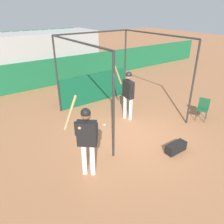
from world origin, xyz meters
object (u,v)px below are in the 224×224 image
folding_chair (203,107)px  equipment_bag (176,147)px  player_batter (128,91)px  baseball (104,125)px  player_waiting (87,136)px

folding_chair → equipment_bag: size_ratio=1.20×
player_batter → baseball: bearing=95.3°
player_waiting → player_batter: bearing=-106.2°
equipment_bag → baseball: (-0.88, 2.59, -0.10)m
equipment_bag → baseball: size_ratio=9.46×
folding_chair → equipment_bag: 2.68m
equipment_bag → player_waiting: bearing=165.2°
equipment_bag → baseball: equipment_bag is taller
player_batter → folding_chair: bearing=-119.2°
player_waiting → baseball: (1.77, 1.89, -1.14)m
folding_chair → baseball: bearing=38.6°
player_waiting → equipment_bag: (2.65, -0.70, -1.04)m
player_batter → equipment_bag: player_batter is taller
folding_chair → equipment_bag: (-2.53, -0.82, -0.38)m
player_waiting → equipment_bag: bearing=-154.2°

